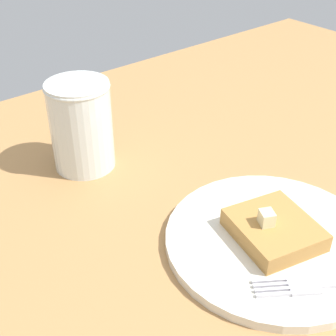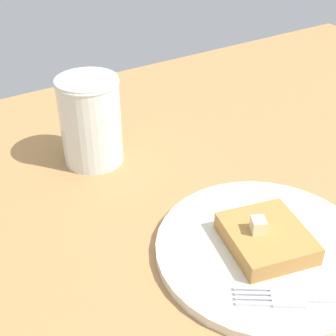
{
  "view_description": "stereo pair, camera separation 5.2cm",
  "coord_description": "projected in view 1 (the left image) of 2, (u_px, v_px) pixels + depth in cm",
  "views": [
    {
      "loc": [
        -12.06,
        37.58,
        36.47
      ],
      "look_at": [
        21.67,
        10.09,
        7.22
      ],
      "focal_mm": 50.0,
      "sensor_mm": 36.0,
      "label": 1
    },
    {
      "loc": [
        -15.12,
        33.33,
        36.47
      ],
      "look_at": [
        21.67,
        10.09,
        7.22
      ],
      "focal_mm": 50.0,
      "sensor_mm": 36.0,
      "label": 2
    }
  ],
  "objects": [
    {
      "name": "fork",
      "position": [
        329.0,
        284.0,
        0.43
      ],
      "size": [
        10.17,
        14.04,
        0.36
      ],
      "color": "silver",
      "rests_on": "plate"
    },
    {
      "name": "toast_slice_center",
      "position": [
        274.0,
        230.0,
        0.48
      ],
      "size": [
        9.99,
        9.39,
        1.97
      ],
      "primitive_type": "cube",
      "rotation": [
        0.0,
        0.0,
        -0.24
      ],
      "color": "#B07D3D",
      "rests_on": "plate"
    },
    {
      "name": "syrup_jar",
      "position": [
        82.0,
        130.0,
        0.58
      ],
      "size": [
        7.93,
        7.93,
        11.44
      ],
      "color": "#431B0F",
      "rests_on": "table_surface"
    },
    {
      "name": "plate",
      "position": [
        272.0,
        240.0,
        0.48
      ],
      "size": [
        22.13,
        22.13,
        1.06
      ],
      "color": "silver",
      "rests_on": "table_surface"
    },
    {
      "name": "butter_pat_primary",
      "position": [
        267.0,
        218.0,
        0.46
      ],
      "size": [
        1.94,
        1.88,
        1.5
      ],
      "primitive_type": "cube",
      "rotation": [
        0.0,
        0.0,
        2.68
      ],
      "color": "beige",
      "rests_on": "toast_slice_center"
    }
  ]
}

